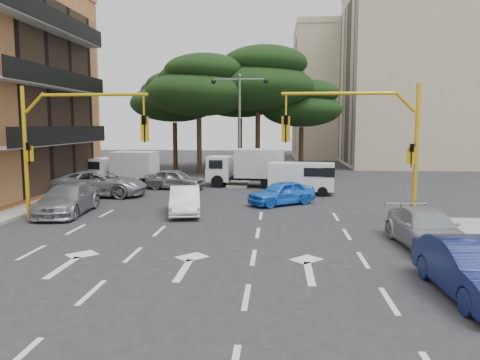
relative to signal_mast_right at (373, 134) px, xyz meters
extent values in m
plane|color=#28282B|center=(-6.80, -1.99, -3.88)|extent=(120.00, 120.00, 0.00)
cube|color=gray|center=(-6.80, 14.01, -3.81)|extent=(1.40, 6.00, 0.15)
cube|color=black|center=(-17.24, 6.01, 2.12)|extent=(0.12, 14.72, 11.20)
cube|color=#C3B792|center=(13.20, 30.01, 5.12)|extent=(20.00, 12.00, 18.00)
cube|color=black|center=(3.14, 30.01, 4.62)|extent=(0.12, 11.04, 16.20)
cube|color=#C3B792|center=(6.20, 42.01, 4.12)|extent=(16.00, 12.00, 16.00)
cube|color=black|center=(-1.86, 42.01, 3.62)|extent=(0.12, 11.04, 14.20)
cube|color=#C3B792|center=(6.20, 42.01, 12.47)|extent=(16.15, 12.15, 0.70)
cylinder|color=#382616|center=(-10.80, 20.01, -1.41)|extent=(0.44, 0.44, 4.95)
ellipsoid|color=black|center=(-10.80, 20.01, 3.05)|extent=(9.15, 9.15, 3.87)
ellipsoid|color=black|center=(-10.20, 19.61, 4.92)|extent=(6.86, 6.86, 2.86)
ellipsoid|color=black|center=(-11.30, 20.31, 4.37)|extent=(6.07, 6.07, 2.64)
cylinder|color=#382616|center=(-5.80, 22.01, -1.18)|extent=(0.44, 0.44, 5.40)
ellipsoid|color=black|center=(-5.80, 22.01, 3.68)|extent=(9.98, 9.98, 4.22)
ellipsoid|color=black|center=(-5.20, 21.61, 5.72)|extent=(7.49, 7.49, 3.12)
ellipsoid|color=black|center=(-6.30, 22.31, 5.12)|extent=(6.62, 6.62, 2.88)
cylinder|color=#382616|center=(-13.80, 24.01, -1.63)|extent=(0.44, 0.44, 4.50)
ellipsoid|color=black|center=(-13.80, 24.01, 2.42)|extent=(8.32, 8.32, 3.52)
ellipsoid|color=black|center=(-13.20, 23.61, 4.12)|extent=(6.24, 6.24, 2.60)
ellipsoid|color=black|center=(-14.30, 24.31, 3.62)|extent=(5.52, 5.52, 2.40)
cylinder|color=#382616|center=(-1.80, 24.01, -1.86)|extent=(0.44, 0.44, 4.05)
ellipsoid|color=black|center=(-1.80, 24.01, 1.79)|extent=(7.49, 7.49, 3.17)
ellipsoid|color=black|center=(-1.20, 23.61, 3.32)|extent=(5.62, 5.62, 2.34)
ellipsoid|color=black|center=(-2.30, 24.31, 2.87)|extent=(4.97, 4.97, 2.16)
cylinder|color=#382616|center=(-7.80, 27.01, -1.41)|extent=(0.44, 0.44, 4.95)
ellipsoid|color=black|center=(-7.80, 27.01, 3.05)|extent=(9.15, 9.15, 3.87)
ellipsoid|color=black|center=(-7.20, 26.61, 4.92)|extent=(6.86, 6.86, 2.86)
ellipsoid|color=black|center=(-8.30, 27.31, 4.37)|extent=(6.07, 6.07, 2.64)
cylinder|color=gold|center=(1.80, 0.01, -0.88)|extent=(0.18, 0.18, 6.00)
cylinder|color=gold|center=(1.25, 0.01, 1.37)|extent=(0.95, 0.14, 0.95)
cylinder|color=gold|center=(-1.50, 0.01, 1.72)|extent=(4.80, 0.14, 0.14)
cylinder|color=gold|center=(-3.70, 0.01, 1.27)|extent=(0.08, 0.08, 0.90)
imported|color=black|center=(-3.70, 0.01, 0.22)|extent=(0.20, 0.24, 1.20)
cube|color=gold|center=(-3.70, 0.09, 0.22)|extent=(0.36, 0.06, 1.10)
imported|color=black|center=(1.58, -0.14, -0.88)|extent=(0.16, 0.20, 1.00)
cube|color=gold|center=(1.58, -0.04, -0.88)|extent=(0.35, 0.08, 0.70)
cylinder|color=gold|center=(-15.40, 0.01, -0.88)|extent=(0.18, 0.18, 6.00)
cylinder|color=gold|center=(-14.85, 0.01, 1.37)|extent=(0.95, 0.14, 0.95)
cylinder|color=gold|center=(-12.10, 0.01, 1.72)|extent=(4.80, 0.14, 0.14)
cylinder|color=gold|center=(-9.90, 0.01, 1.27)|extent=(0.08, 0.08, 0.90)
imported|color=black|center=(-9.90, 0.01, 0.22)|extent=(0.20, 0.24, 1.20)
cube|color=gold|center=(-9.90, 0.09, 0.22)|extent=(0.36, 0.06, 1.10)
imported|color=black|center=(-15.18, -0.14, -0.88)|extent=(0.16, 0.20, 1.00)
cube|color=gold|center=(-15.18, -0.04, -0.88)|extent=(0.35, 0.08, 0.70)
cylinder|color=slate|center=(-6.80, 14.01, 0.02)|extent=(0.16, 0.16, 7.50)
cylinder|color=slate|center=(-7.70, 14.01, 3.67)|extent=(1.80, 0.10, 0.10)
sphere|color=black|center=(-8.70, 14.01, 3.52)|extent=(0.36, 0.36, 0.36)
cylinder|color=slate|center=(-5.90, 14.01, 3.67)|extent=(1.80, 0.10, 0.10)
sphere|color=black|center=(-4.90, 14.01, 3.52)|extent=(0.36, 0.36, 0.36)
sphere|color=slate|center=(-6.80, 14.01, 3.92)|extent=(0.24, 0.24, 0.24)
imported|color=white|center=(-8.48, 1.72, -3.23)|extent=(2.11, 4.18, 1.32)
imported|color=blue|center=(-3.80, 4.69, -3.24)|extent=(3.97, 3.46, 1.29)
imported|color=#929399|center=(-14.13, 1.30, -3.16)|extent=(2.38, 5.14, 1.45)
imported|color=#A0A2A8|center=(-14.68, 6.88, -3.11)|extent=(5.61, 2.60, 1.56)
imported|color=gray|center=(-10.84, 10.25, -3.21)|extent=(4.17, 2.17, 1.35)
imported|color=#0D1645|center=(0.80, -8.53, -3.17)|extent=(1.78, 4.41, 1.42)
imported|color=#A3A7AB|center=(1.17, -3.77, -3.22)|extent=(2.23, 4.72, 1.33)
camera|label=1|loc=(-4.08, -20.25, 0.41)|focal=35.00mm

